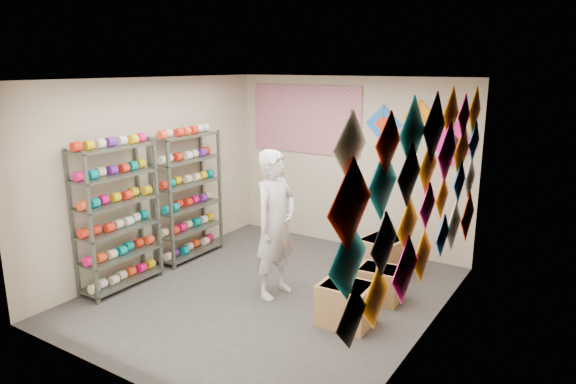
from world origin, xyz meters
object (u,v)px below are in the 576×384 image
Objects in this scene: shopkeeper at (276,224)px; carton_b at (379,284)px; shelf_rack_front at (117,218)px; carton_c at (382,256)px; carton_a at (346,304)px; shelf_rack_back at (188,196)px.

carton_b is at bearing -59.20° from shopkeeper.
shelf_rack_front reaches higher than carton_c.
shopkeeper is at bearing -159.58° from carton_b.
shelf_rack_front is 3.62m from carton_c.
shelf_rack_front is 3.12m from carton_a.
carton_b is at bearing -59.62° from carton_c.
shopkeeper is 3.25× the size of carton_a.
shopkeeper reaches higher than carton_a.
shelf_rack_front is at bearing -159.11° from carton_b.
carton_a is at bearing -11.90° from shelf_rack_back.
carton_b is at bearing 2.82° from shelf_rack_back.
carton_a is (2.96, -0.62, -0.71)m from shelf_rack_back.
carton_a is 1.11× the size of carton_b.
shopkeeper reaches higher than carton_c.
shopkeeper is 3.18× the size of carton_c.
carton_c reaches higher than carton_b.
carton_a is 0.98× the size of carton_c.
carton_b is (3.03, 0.15, -0.74)m from shelf_rack_back.
shopkeeper is (1.86, 0.90, -0.01)m from shelf_rack_front.
shopkeeper reaches higher than carton_b.
shelf_rack_front is 1.00× the size of shelf_rack_back.
carton_c is (-0.30, 0.81, 0.04)m from carton_b.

